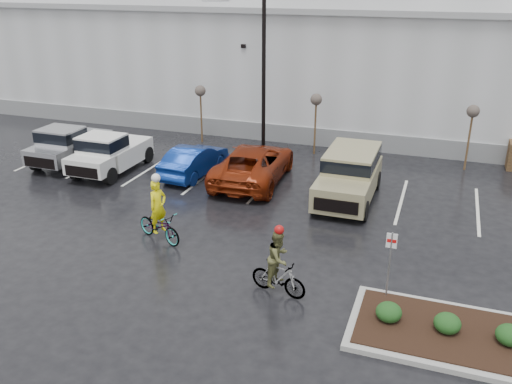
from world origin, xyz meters
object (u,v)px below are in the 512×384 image
(sapling_west, at_px, (200,94))
(cyclist_olive, at_px, (278,269))
(suv_tan, at_px, (349,177))
(lamppost, at_px, (264,43))
(sapling_east, at_px, (473,115))
(pickup_white, at_px, (114,150))
(car_red, at_px, (253,164))
(cyclist_hivis, at_px, (159,220))
(fire_lane_sign, at_px, (390,258))
(car_blue, at_px, (194,160))
(pickup_silver, at_px, (74,143))
(sapling_mid, at_px, (316,103))

(sapling_west, relative_size, cyclist_olive, 1.42)
(cyclist_olive, bearing_deg, suv_tan, 7.54)
(lamppost, xyz_separation_m, sapling_east, (10.00, 1.00, -2.96))
(pickup_white, bearing_deg, car_red, 6.52)
(pickup_white, bearing_deg, suv_tan, -0.18)
(pickup_white, xyz_separation_m, cyclist_hivis, (5.71, -5.94, -0.21))
(pickup_white, xyz_separation_m, car_red, (6.85, 0.78, -0.15))
(sapling_east, relative_size, fire_lane_sign, 1.45)
(lamppost, relative_size, car_red, 1.54)
(car_blue, bearing_deg, suv_tan, 178.99)
(fire_lane_sign, relative_size, cyclist_hivis, 0.87)
(fire_lane_sign, bearing_deg, cyclist_hivis, 171.39)
(pickup_silver, distance_m, pickup_white, 2.64)
(fire_lane_sign, distance_m, car_red, 10.58)
(car_blue, xyz_separation_m, cyclist_olive, (6.79, -8.50, 0.11))
(suv_tan, relative_size, cyclist_olive, 2.27)
(sapling_mid, height_order, pickup_white, sapling_mid)
(car_red, relative_size, suv_tan, 1.17)
(cyclist_olive, bearing_deg, car_red, 36.14)
(car_blue, bearing_deg, sapling_east, -153.33)
(sapling_east, distance_m, car_blue, 13.22)
(lamppost, height_order, cyclist_olive, lamppost)
(sapling_east, height_order, pickup_silver, sapling_east)
(fire_lane_sign, distance_m, cyclist_hivis, 8.22)
(cyclist_hivis, distance_m, cyclist_olive, 5.38)
(pickup_silver, relative_size, cyclist_hivis, 2.06)
(suv_tan, bearing_deg, car_red, 169.66)
(sapling_mid, distance_m, sapling_east, 7.50)
(sapling_west, distance_m, cyclist_olive, 16.19)
(sapling_east, height_order, car_blue, sapling_east)
(lamppost, distance_m, sapling_east, 10.48)
(sapling_west, relative_size, car_blue, 0.74)
(car_blue, bearing_deg, lamppost, -113.17)
(sapling_west, bearing_deg, cyclist_olive, -57.13)
(lamppost, relative_size, suv_tan, 1.81)
(sapling_west, distance_m, fire_lane_sign, 17.46)
(pickup_white, relative_size, car_red, 0.87)
(sapling_west, relative_size, cyclist_hivis, 1.27)
(sapling_west, relative_size, sapling_mid, 1.00)
(lamppost, distance_m, sapling_mid, 4.00)
(sapling_west, xyz_separation_m, suv_tan, (9.33, -5.67, -1.70))
(lamppost, distance_m, cyclist_hivis, 11.66)
(cyclist_hivis, bearing_deg, cyclist_olive, -89.94)
(suv_tan, bearing_deg, car_blue, 174.84)
(sapling_mid, height_order, pickup_silver, sapling_mid)
(sapling_east, relative_size, pickup_silver, 0.62)
(cyclist_hivis, bearing_deg, pickup_white, 64.96)
(sapling_mid, distance_m, cyclist_olive, 13.82)
(cyclist_olive, bearing_deg, car_blue, 50.57)
(sapling_mid, bearing_deg, cyclist_olive, -80.64)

